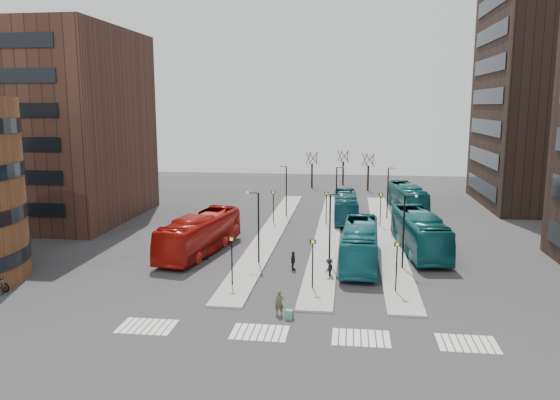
# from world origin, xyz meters

# --- Properties ---
(ground) EXTENTS (160.00, 160.00, 0.00)m
(ground) POSITION_xyz_m (0.00, 0.00, 0.00)
(ground) COLOR #2C2C2F
(ground) RESTS_ON ground
(island_left) EXTENTS (2.50, 45.00, 0.15)m
(island_left) POSITION_xyz_m (-4.00, 30.00, 0.07)
(island_left) COLOR #969691
(island_left) RESTS_ON ground
(island_mid) EXTENTS (2.50, 45.00, 0.15)m
(island_mid) POSITION_xyz_m (2.00, 30.00, 0.07)
(island_mid) COLOR #969691
(island_mid) RESTS_ON ground
(island_right) EXTENTS (2.50, 45.00, 0.15)m
(island_right) POSITION_xyz_m (8.00, 30.00, 0.07)
(island_right) COLOR #969691
(island_right) RESTS_ON ground
(suitcase) EXTENTS (0.56, 0.48, 0.61)m
(suitcase) POSITION_xyz_m (0.54, 6.27, 0.30)
(suitcase) COLOR #1B3996
(suitcase) RESTS_ON ground
(red_bus) EXTENTS (5.07, 13.12, 3.57)m
(red_bus) POSITION_xyz_m (-9.31, 20.83, 1.78)
(red_bus) COLOR #AB130D
(red_bus) RESTS_ON ground
(teal_bus_a) EXTENTS (3.36, 12.35, 3.41)m
(teal_bus_a) POSITION_xyz_m (5.13, 19.30, 1.71)
(teal_bus_a) COLOR #166771
(teal_bus_a) RESTS_ON ground
(teal_bus_b) EXTENTS (2.97, 11.34, 3.14)m
(teal_bus_b) POSITION_xyz_m (3.73, 37.26, 1.57)
(teal_bus_b) COLOR #12515E
(teal_bus_b) RESTS_ON ground
(teal_bus_c) EXTENTS (4.29, 13.25, 3.62)m
(teal_bus_c) POSITION_xyz_m (10.62, 23.87, 1.81)
(teal_bus_c) COLOR #12565A
(teal_bus_c) RESTS_ON ground
(teal_bus_d) EXTENTS (4.37, 12.20, 3.32)m
(teal_bus_d) POSITION_xyz_m (11.49, 44.18, 1.66)
(teal_bus_d) COLOR #125A5A
(teal_bus_d) RESTS_ON ground
(traveller) EXTENTS (0.60, 0.41, 1.62)m
(traveller) POSITION_xyz_m (-0.18, 6.88, 0.81)
(traveller) COLOR #4A4A2C
(traveller) RESTS_ON ground
(commuter_a) EXTENTS (0.83, 0.71, 1.51)m
(commuter_a) POSITION_xyz_m (-8.32, 18.83, 0.75)
(commuter_a) COLOR black
(commuter_a) RESTS_ON ground
(commuter_b) EXTENTS (0.58, 0.98, 1.56)m
(commuter_b) POSITION_xyz_m (-0.32, 16.69, 0.78)
(commuter_b) COLOR black
(commuter_b) RESTS_ON ground
(commuter_c) EXTENTS (0.95, 1.16, 1.57)m
(commuter_c) POSITION_xyz_m (2.70, 14.99, 0.78)
(commuter_c) COLOR black
(commuter_c) RESTS_ON ground
(crosswalk_stripes) EXTENTS (22.35, 2.40, 0.01)m
(crosswalk_stripes) POSITION_xyz_m (1.75, 4.00, 0.01)
(crosswalk_stripes) COLOR silver
(crosswalk_stripes) RESTS_ON ground
(office_block) EXTENTS (25.00, 20.12, 22.00)m
(office_block) POSITION_xyz_m (-34.00, 33.98, 11.00)
(office_block) COLOR #482B21
(office_block) RESTS_ON ground
(sign_poles) EXTENTS (12.45, 22.12, 3.65)m
(sign_poles) POSITION_xyz_m (1.60, 23.00, 2.41)
(sign_poles) COLOR black
(sign_poles) RESTS_ON ground
(lamp_posts) EXTENTS (14.04, 20.24, 6.12)m
(lamp_posts) POSITION_xyz_m (2.64, 28.00, 3.58)
(lamp_posts) COLOR black
(lamp_posts) RESTS_ON ground
(bare_trees) EXTENTS (10.97, 8.14, 5.90)m
(bare_trees) POSITION_xyz_m (2.67, 62.67, 2.72)
(bare_trees) COLOR black
(bare_trees) RESTS_ON ground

